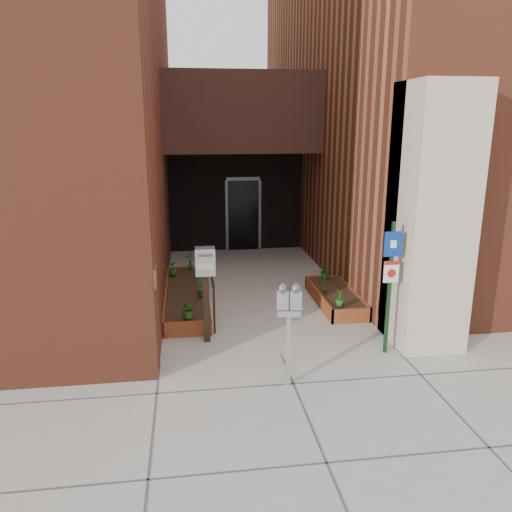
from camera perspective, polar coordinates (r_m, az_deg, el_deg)
name	(u,v)px	position (r m, az deg, el deg)	size (l,w,h in m)	color
ground	(281,354)	(8.53, 2.86, -11.13)	(80.00, 80.00, 0.00)	#9E9991
architecture	(230,76)	(14.52, -3.01, 19.82)	(20.00, 14.60, 10.00)	brown
planter_left	(187,297)	(10.84, -7.93, -4.67)	(0.90, 3.60, 0.30)	brown
planter_right	(335,298)	(10.82, 9.07, -4.76)	(0.80, 2.20, 0.30)	brown
handrail	(209,269)	(10.61, -5.35, -1.54)	(0.04, 3.34, 0.90)	black
parking_meter	(289,307)	(7.11, 3.79, -5.84)	(0.36, 0.19, 1.59)	#979799
sign_post	(391,274)	(8.36, 15.13, -2.03)	(0.31, 0.08, 2.25)	#123415
payment_dropbox	(206,275)	(8.60, -5.79, -2.14)	(0.34, 0.26, 1.71)	black
shrub_left_a	(189,309)	(9.22, -7.72, -5.97)	(0.32, 0.32, 0.35)	#235B1A
shrub_left_b	(201,287)	(10.33, -6.32, -3.56)	(0.20, 0.20, 0.36)	#295919
shrub_left_c	(173,269)	(11.80, -9.47, -1.43)	(0.18, 0.18, 0.32)	#17521D
shrub_left_d	(190,261)	(12.26, -7.56, -0.53)	(0.21, 0.21, 0.40)	#1F631C
shrub_right_a	(340,298)	(9.84, 9.59, -4.76)	(0.18, 0.18, 0.32)	#235D1A
shrub_right_b	(325,285)	(10.61, 7.90, -3.26)	(0.16, 0.16, 0.31)	#1D5A19
shrub_right_c	(325,271)	(11.54, 7.90, -1.72)	(0.30, 0.30, 0.33)	#1B6120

